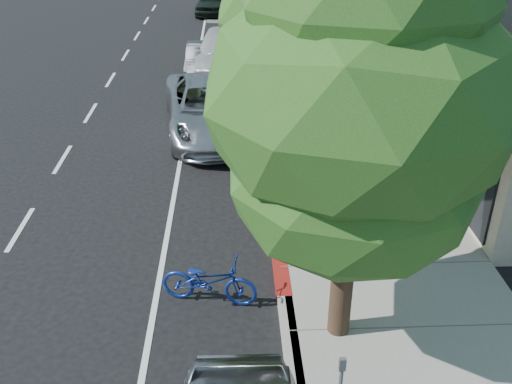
{
  "coord_description": "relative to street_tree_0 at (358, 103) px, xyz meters",
  "views": [
    {
      "loc": [
        -0.95,
        -9.98,
        7.41
      ],
      "look_at": [
        -0.49,
        1.17,
        1.35
      ],
      "focal_mm": 40.0,
      "sensor_mm": 36.0,
      "label": 1
    }
  ],
  "objects": [
    {
      "name": "ground",
      "position": [
        -0.9,
        2.0,
        -4.54
      ],
      "size": [
        120.0,
        120.0,
        0.0
      ],
      "primitive_type": "plane",
      "color": "black",
      "rests_on": "ground"
    },
    {
      "name": "sidewalk",
      "position": [
        1.4,
        10.0,
        -4.47
      ],
      "size": [
        4.6,
        56.0,
        0.15
      ],
      "primitive_type": "cube",
      "color": "gray",
      "rests_on": "ground"
    },
    {
      "name": "curb",
      "position": [
        -0.9,
        10.0,
        -4.47
      ],
      "size": [
        0.3,
        56.0,
        0.15
      ],
      "primitive_type": "cube",
      "color": "#9E998E",
      "rests_on": "ground"
    },
    {
      "name": "curb_red_segment",
      "position": [
        -0.9,
        3.0,
        -4.47
      ],
      "size": [
        0.32,
        4.0,
        0.15
      ],
      "primitive_type": "cube",
      "color": "maroon",
      "rests_on": "ground"
    },
    {
      "name": "street_tree_0",
      "position": [
        0.0,
        0.0,
        0.0
      ],
      "size": [
        4.75,
        4.75,
        7.43
      ],
      "color": "black",
      "rests_on": "ground"
    },
    {
      "name": "street_tree_1",
      "position": [
        0.0,
        6.0,
        -0.05
      ],
      "size": [
        4.55,
        4.55,
        7.31
      ],
      "color": "black",
      "rests_on": "ground"
    },
    {
      "name": "cyclist",
      "position": [
        -0.65,
        2.68,
        -3.73
      ],
      "size": [
        0.58,
        0.69,
        1.62
      ],
      "primitive_type": "imported",
      "rotation": [
        0.0,
        0.0,
        1.95
      ],
      "color": "white",
      "rests_on": "ground"
    },
    {
      "name": "bicycle",
      "position": [
        -2.4,
        1.09,
        -4.03
      ],
      "size": [
        2.03,
        1.07,
        1.02
      ],
      "primitive_type": "imported",
      "rotation": [
        0.0,
        0.0,
        1.36
      ],
      "color": "navy",
      "rests_on": "ground"
    },
    {
      "name": "silver_suv",
      "position": [
        -2.59,
        10.0,
        -3.67
      ],
      "size": [
        3.66,
        6.6,
        1.75
      ],
      "primitive_type": "imported",
      "rotation": [
        0.0,
        0.0,
        0.12
      ],
      "color": "#B1B1B6",
      "rests_on": "ground"
    },
    {
      "name": "dark_sedan",
      "position": [
        -3.1,
        16.5,
        -3.86
      ],
      "size": [
        1.48,
        4.12,
        1.35
      ],
      "primitive_type": "imported",
      "rotation": [
        0.0,
        0.0,
        -0.01
      ],
      "color": "black",
      "rests_on": "ground"
    },
    {
      "name": "white_pickup",
      "position": [
        -2.25,
        17.0,
        -3.68
      ],
      "size": [
        2.81,
        6.1,
        1.73
      ],
      "primitive_type": "imported",
      "rotation": [
        0.0,
        0.0,
        -0.07
      ],
      "color": "silver",
      "rests_on": "ground"
    },
    {
      "name": "dark_suv_far",
      "position": [
        -3.1,
        30.0,
        -3.75
      ],
      "size": [
        2.21,
        4.76,
        1.58
      ],
      "primitive_type": "imported",
      "rotation": [
        0.0,
        0.0,
        -0.08
      ],
      "color": "black",
      "rests_on": "ground"
    },
    {
      "name": "pedestrian",
      "position": [
        2.03,
        11.87,
        -3.58
      ],
      "size": [
        0.82,
        0.65,
        1.62
      ],
      "primitive_type": "imported",
      "rotation": [
        0.0,
        0.0,
        3.2
      ],
      "color": "black",
      "rests_on": "sidewalk"
    }
  ]
}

